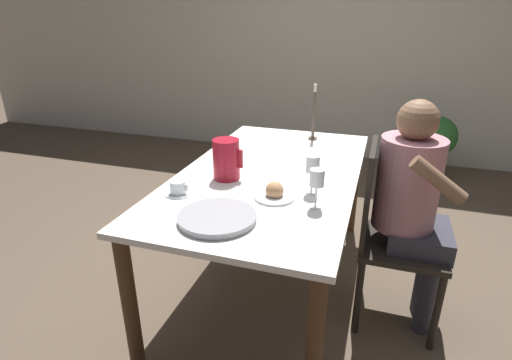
{
  "coord_description": "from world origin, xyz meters",
  "views": [
    {
      "loc": [
        0.56,
        -2.0,
        1.55
      ],
      "look_at": [
        0.0,
        -0.26,
        0.79
      ],
      "focal_mm": 28.0,
      "sensor_mm": 36.0,
      "label": 1
    }
  ],
  "objects_px": {
    "serving_tray": "(217,218)",
    "candlestick_tall": "(314,118)",
    "chair_person_side": "(388,233)",
    "bread_plate": "(275,193)",
    "person_seated": "(413,199)",
    "red_pitcher": "(226,159)",
    "wine_glass_water": "(313,166)",
    "teacup_near_person": "(178,189)",
    "potted_plant": "(435,141)",
    "wine_glass_juice": "(317,180)"
  },
  "relations": [
    {
      "from": "person_seated",
      "to": "candlestick_tall",
      "type": "bearing_deg",
      "value": -139.97
    },
    {
      "from": "person_seated",
      "to": "teacup_near_person",
      "type": "relative_size",
      "value": 9.22
    },
    {
      "from": "chair_person_side",
      "to": "candlestick_tall",
      "type": "bearing_deg",
      "value": -144.79
    },
    {
      "from": "red_pitcher",
      "to": "bread_plate",
      "type": "distance_m",
      "value": 0.36
    },
    {
      "from": "wine_glass_juice",
      "to": "potted_plant",
      "type": "height_order",
      "value": "wine_glass_juice"
    },
    {
      "from": "bread_plate",
      "to": "red_pitcher",
      "type": "bearing_deg",
      "value": 152.47
    },
    {
      "from": "person_seated",
      "to": "red_pitcher",
      "type": "height_order",
      "value": "person_seated"
    },
    {
      "from": "red_pitcher",
      "to": "wine_glass_water",
      "type": "bearing_deg",
      "value": -5.92
    },
    {
      "from": "potted_plant",
      "to": "candlestick_tall",
      "type": "bearing_deg",
      "value": -125.66
    },
    {
      "from": "red_pitcher",
      "to": "potted_plant",
      "type": "distance_m",
      "value": 2.56
    },
    {
      "from": "bread_plate",
      "to": "candlestick_tall",
      "type": "xyz_separation_m",
      "value": [
        -0.0,
        1.01,
        0.13
      ]
    },
    {
      "from": "red_pitcher",
      "to": "wine_glass_water",
      "type": "distance_m",
      "value": 0.47
    },
    {
      "from": "red_pitcher",
      "to": "candlestick_tall",
      "type": "distance_m",
      "value": 0.91
    },
    {
      "from": "person_seated",
      "to": "bread_plate",
      "type": "xyz_separation_m",
      "value": [
        -0.64,
        -0.25,
        0.05
      ]
    },
    {
      "from": "teacup_near_person",
      "to": "potted_plant",
      "type": "height_order",
      "value": "teacup_near_person"
    },
    {
      "from": "bread_plate",
      "to": "candlestick_tall",
      "type": "distance_m",
      "value": 1.02
    },
    {
      "from": "serving_tray",
      "to": "potted_plant",
      "type": "relative_size",
      "value": 0.51
    },
    {
      "from": "person_seated",
      "to": "candlestick_tall",
      "type": "height_order",
      "value": "person_seated"
    },
    {
      "from": "red_pitcher",
      "to": "serving_tray",
      "type": "height_order",
      "value": "red_pitcher"
    },
    {
      "from": "person_seated",
      "to": "serving_tray",
      "type": "xyz_separation_m",
      "value": [
        -0.81,
        -0.54,
        0.04
      ]
    },
    {
      "from": "person_seated",
      "to": "teacup_near_person",
      "type": "distance_m",
      "value": 1.15
    },
    {
      "from": "serving_tray",
      "to": "candlestick_tall",
      "type": "distance_m",
      "value": 1.33
    },
    {
      "from": "wine_glass_juice",
      "to": "bread_plate",
      "type": "height_order",
      "value": "wine_glass_juice"
    },
    {
      "from": "chair_person_side",
      "to": "red_pitcher",
      "type": "height_order",
      "value": "chair_person_side"
    },
    {
      "from": "person_seated",
      "to": "serving_tray",
      "type": "distance_m",
      "value": 0.98
    },
    {
      "from": "person_seated",
      "to": "teacup_near_person",
      "type": "xyz_separation_m",
      "value": [
        -1.09,
        -0.35,
        0.05
      ]
    },
    {
      "from": "person_seated",
      "to": "wine_glass_water",
      "type": "height_order",
      "value": "person_seated"
    },
    {
      "from": "bread_plate",
      "to": "potted_plant",
      "type": "distance_m",
      "value": 2.56
    },
    {
      "from": "serving_tray",
      "to": "chair_person_side",
      "type": "bearing_deg",
      "value": 36.52
    },
    {
      "from": "person_seated",
      "to": "red_pitcher",
      "type": "xyz_separation_m",
      "value": [
        -0.95,
        -0.09,
        0.13
      ]
    },
    {
      "from": "serving_tray",
      "to": "potted_plant",
      "type": "xyz_separation_m",
      "value": [
        1.12,
        2.64,
        -0.33
      ]
    },
    {
      "from": "chair_person_side",
      "to": "potted_plant",
      "type": "height_order",
      "value": "chair_person_side"
    },
    {
      "from": "person_seated",
      "to": "potted_plant",
      "type": "xyz_separation_m",
      "value": [
        0.32,
        2.1,
        -0.29
      ]
    },
    {
      "from": "candlestick_tall",
      "to": "potted_plant",
      "type": "bearing_deg",
      "value": 54.34
    },
    {
      "from": "teacup_near_person",
      "to": "potted_plant",
      "type": "relative_size",
      "value": 0.2
    },
    {
      "from": "wine_glass_water",
      "to": "candlestick_tall",
      "type": "distance_m",
      "value": 0.91
    },
    {
      "from": "chair_person_side",
      "to": "person_seated",
      "type": "bearing_deg",
      "value": 99.28
    },
    {
      "from": "wine_glass_juice",
      "to": "teacup_near_person",
      "type": "height_order",
      "value": "wine_glass_juice"
    },
    {
      "from": "teacup_near_person",
      "to": "person_seated",
      "type": "bearing_deg",
      "value": 17.93
    },
    {
      "from": "chair_person_side",
      "to": "wine_glass_water",
      "type": "xyz_separation_m",
      "value": [
        -0.39,
        -0.12,
        0.36
      ]
    },
    {
      "from": "red_pitcher",
      "to": "candlestick_tall",
      "type": "relative_size",
      "value": 0.56
    },
    {
      "from": "wine_glass_juice",
      "to": "serving_tray",
      "type": "bearing_deg",
      "value": -145.5
    },
    {
      "from": "person_seated",
      "to": "serving_tray",
      "type": "height_order",
      "value": "person_seated"
    },
    {
      "from": "red_pitcher",
      "to": "bread_plate",
      "type": "height_order",
      "value": "red_pitcher"
    },
    {
      "from": "teacup_near_person",
      "to": "wine_glass_water",
      "type": "bearing_deg",
      "value": 19.49
    },
    {
      "from": "wine_glass_water",
      "to": "person_seated",
      "type": "bearing_deg",
      "value": 15.9
    },
    {
      "from": "person_seated",
      "to": "bread_plate",
      "type": "distance_m",
      "value": 0.69
    },
    {
      "from": "chair_person_side",
      "to": "wine_glass_water",
      "type": "distance_m",
      "value": 0.55
    },
    {
      "from": "teacup_near_person",
      "to": "serving_tray",
      "type": "xyz_separation_m",
      "value": [
        0.29,
        -0.19,
        -0.01
      ]
    },
    {
      "from": "wine_glass_juice",
      "to": "candlestick_tall",
      "type": "relative_size",
      "value": 0.48
    }
  ]
}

